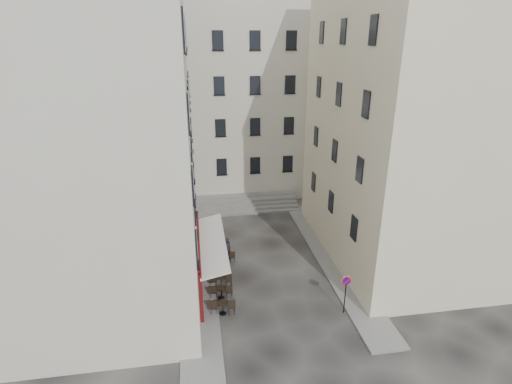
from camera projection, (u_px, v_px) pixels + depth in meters
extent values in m
plane|color=black|center=(275.00, 289.00, 24.03)|extent=(90.00, 90.00, 0.00)
cube|color=slate|center=(198.00, 261.00, 27.04)|extent=(2.00, 22.00, 0.12)
cube|color=slate|center=(330.00, 257.00, 27.43)|extent=(2.00, 18.00, 0.12)
cube|color=beige|center=(77.00, 120.00, 21.68)|extent=(12.00, 16.00, 20.00)
cube|color=beige|center=(426.00, 124.00, 25.56)|extent=(12.00, 14.00, 18.00)
cube|color=beige|center=(226.00, 96.00, 38.17)|extent=(18.00, 10.00, 18.00)
cube|color=#470A0D|center=(199.00, 262.00, 23.68)|extent=(0.25, 7.00, 3.50)
cube|color=black|center=(200.00, 267.00, 23.81)|extent=(0.06, 3.85, 2.00)
cube|color=white|center=(212.00, 243.00, 23.37)|extent=(1.58, 7.30, 0.41)
cube|color=slate|center=(248.00, 210.00, 34.97)|extent=(9.00, 1.80, 0.20)
cube|color=slate|center=(247.00, 206.00, 35.31)|extent=(9.00, 1.80, 0.20)
cube|color=slate|center=(246.00, 202.00, 35.65)|extent=(9.00, 1.80, 0.20)
cube|color=slate|center=(245.00, 198.00, 36.00)|extent=(9.00, 1.80, 0.20)
cylinder|color=black|center=(222.00, 298.00, 22.47)|extent=(0.10, 0.10, 0.90)
sphere|color=black|center=(221.00, 291.00, 22.31)|extent=(0.12, 0.12, 0.12)
cylinder|color=black|center=(218.00, 266.00, 25.70)|extent=(0.10, 0.10, 0.90)
sphere|color=black|center=(217.00, 259.00, 25.53)|extent=(0.12, 0.12, 0.12)
cylinder|color=black|center=(214.00, 240.00, 28.93)|extent=(0.10, 0.10, 0.90)
sphere|color=black|center=(214.00, 235.00, 28.76)|extent=(0.12, 0.12, 0.12)
cylinder|color=black|center=(345.00, 295.00, 21.60)|extent=(0.06, 0.06, 2.27)
cylinder|color=red|center=(347.00, 281.00, 21.27)|extent=(0.53, 0.06, 0.53)
cylinder|color=navy|center=(347.00, 281.00, 21.25)|extent=(0.38, 0.06, 0.38)
cube|color=red|center=(347.00, 281.00, 21.23)|extent=(0.31, 0.04, 0.31)
cylinder|color=black|center=(223.00, 313.00, 21.82)|extent=(0.38, 0.38, 0.02)
cylinder|color=black|center=(223.00, 308.00, 21.70)|extent=(0.05, 0.05, 0.74)
cylinder|color=black|center=(223.00, 303.00, 21.58)|extent=(0.64, 0.64, 0.04)
cube|color=black|center=(232.00, 306.00, 21.75)|extent=(0.40, 0.40, 0.96)
cube|color=black|center=(214.00, 307.00, 21.71)|extent=(0.40, 0.40, 0.96)
cylinder|color=black|center=(222.00, 297.00, 23.16)|extent=(0.36, 0.36, 0.02)
cylinder|color=black|center=(221.00, 293.00, 23.04)|extent=(0.05, 0.05, 0.70)
cylinder|color=black|center=(221.00, 288.00, 22.93)|extent=(0.60, 0.60, 0.04)
cube|color=black|center=(229.00, 291.00, 23.09)|extent=(0.38, 0.38, 0.90)
cube|color=black|center=(213.00, 292.00, 23.05)|extent=(0.38, 0.38, 0.90)
cylinder|color=black|center=(221.00, 286.00, 24.20)|extent=(0.37, 0.37, 0.02)
cylinder|color=black|center=(221.00, 282.00, 24.08)|extent=(0.05, 0.05, 0.72)
cylinder|color=black|center=(221.00, 277.00, 23.96)|extent=(0.61, 0.61, 0.04)
cube|color=black|center=(229.00, 280.00, 24.12)|extent=(0.39, 0.39, 0.92)
cube|color=black|center=(213.00, 281.00, 24.08)|extent=(0.39, 0.39, 0.92)
cylinder|color=black|center=(226.00, 262.00, 26.87)|extent=(0.34, 0.34, 0.02)
cylinder|color=black|center=(226.00, 258.00, 26.76)|extent=(0.05, 0.05, 0.66)
cylinder|color=black|center=(226.00, 254.00, 26.65)|extent=(0.56, 0.56, 0.04)
cube|color=black|center=(232.00, 257.00, 26.80)|extent=(0.36, 0.36, 0.84)
cube|color=black|center=(220.00, 257.00, 26.76)|extent=(0.36, 0.36, 0.84)
cylinder|color=black|center=(218.00, 252.00, 28.18)|extent=(0.32, 0.32, 0.02)
cylinder|color=black|center=(218.00, 248.00, 28.08)|extent=(0.04, 0.04, 0.62)
cylinder|color=black|center=(218.00, 244.00, 27.97)|extent=(0.53, 0.53, 0.04)
cube|color=black|center=(224.00, 247.00, 28.12)|extent=(0.34, 0.34, 0.80)
cube|color=black|center=(212.00, 247.00, 28.08)|extent=(0.34, 0.34, 0.80)
imported|color=black|center=(227.00, 249.00, 26.89)|extent=(0.72, 0.60, 1.70)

